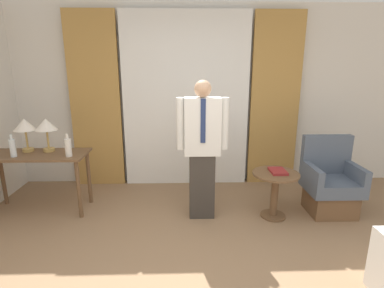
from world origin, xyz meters
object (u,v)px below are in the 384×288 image
at_px(table_lamp_right, 46,126).
at_px(bottle_near_edge, 13,148).
at_px(person, 202,146).
at_px(side_table, 275,187).
at_px(armchair, 330,185).
at_px(book, 278,171).
at_px(table_lamp_left, 25,126).
at_px(bottle_by_lamp, 68,147).
at_px(desk, 36,163).

distance_m(table_lamp_right, bottle_near_edge, 0.44).
distance_m(person, side_table, 1.03).
bearing_deg(table_lamp_right, armchair, -4.08).
xyz_separation_m(table_lamp_right, side_table, (2.81, -0.37, -0.70)).
xyz_separation_m(table_lamp_right, book, (2.84, -0.35, -0.50)).
distance_m(table_lamp_left, bottle_near_edge, 0.32).
bearing_deg(side_table, bottle_by_lamp, 176.84).
distance_m(desk, table_lamp_right, 0.47).
bearing_deg(table_lamp_left, person, -8.61).
relative_size(table_lamp_right, side_table, 0.73).
distance_m(person, book, 0.97).
bearing_deg(bottle_by_lamp, desk, 165.07).
distance_m(armchair, book, 0.75).
relative_size(table_lamp_left, armchair, 0.44).
xyz_separation_m(table_lamp_left, bottle_near_edge, (-0.05, -0.23, -0.21)).
xyz_separation_m(table_lamp_right, armchair, (3.55, -0.25, -0.73)).
bearing_deg(side_table, desk, 174.93).
xyz_separation_m(bottle_by_lamp, person, (1.60, -0.10, 0.03)).
bearing_deg(person, desk, 173.83).
xyz_separation_m(table_lamp_left, book, (3.10, -0.35, -0.50)).
relative_size(person, side_table, 2.90).
height_order(table_lamp_right, bottle_by_lamp, table_lamp_right).
xyz_separation_m(desk, table_lamp_left, (-0.13, 0.11, 0.44)).
bearing_deg(side_table, table_lamp_left, 173.14).
relative_size(bottle_near_edge, book, 1.10).
xyz_separation_m(desk, book, (2.97, -0.24, -0.06)).
xyz_separation_m(bottle_by_lamp, side_table, (2.48, -0.14, -0.49)).
relative_size(bottle_near_edge, armchair, 0.29).
distance_m(table_lamp_left, bottle_by_lamp, 0.67).
bearing_deg(table_lamp_right, bottle_near_edge, -143.97).
distance_m(desk, person, 2.09).
bearing_deg(book, armchair, 7.92).
height_order(person, armchair, person).
bearing_deg(bottle_by_lamp, side_table, -3.16).
distance_m(table_lamp_right, armchair, 3.64).
relative_size(bottle_by_lamp, book, 1.10).
relative_size(bottle_by_lamp, armchair, 0.29).
bearing_deg(bottle_by_lamp, book, -2.71).
relative_size(bottle_by_lamp, person, 0.17).
bearing_deg(desk, bottle_near_edge, -146.87).
relative_size(desk, bottle_by_lamp, 4.55).
height_order(table_lamp_right, armchair, table_lamp_right).
relative_size(desk, armchair, 1.31).
bearing_deg(person, bottle_near_edge, 177.42).
relative_size(bottle_by_lamp, side_table, 0.48).
distance_m(person, armchair, 1.72).
distance_m(desk, bottle_near_edge, 0.32).
distance_m(desk, side_table, 2.97).
relative_size(table_lamp_left, person, 0.25).
bearing_deg(person, table_lamp_left, 171.39).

